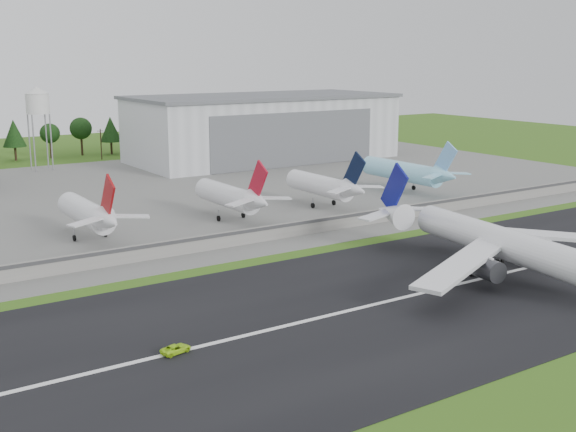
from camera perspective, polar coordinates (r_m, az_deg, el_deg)
ground at (r=111.58m, az=9.66°, el=-8.51°), size 600.00×600.00×0.00m
runway at (r=118.55m, az=6.35°, el=-7.10°), size 320.00×60.00×0.10m
runway_centerline at (r=118.53m, az=6.35°, el=-7.08°), size 220.00×1.00×0.02m
apron at (r=212.02m, az=-12.97°, el=1.41°), size 320.00×150.00×0.10m
blast_fence at (r=153.72m, az=-4.39°, el=-1.80°), size 240.00×0.61×3.50m
hangar_east at (r=283.04m, az=-1.99°, el=7.01°), size 102.00×47.00×25.20m
water_tower at (r=269.35m, az=-19.20°, el=8.60°), size 8.40×8.40×29.40m
utility_poles at (r=287.45m, az=-18.64°, el=3.92°), size 230.00×3.00×12.00m
treeline at (r=301.86m, az=-19.39°, el=4.24°), size 320.00×16.00×22.00m
main_airliner at (r=138.42m, az=16.64°, el=-2.59°), size 56.76×59.22×18.17m
ground_vehicle at (r=101.12m, az=-8.85°, el=-10.32°), size 4.67×2.83×1.21m
parked_jet_red_a at (r=163.10m, az=-15.32°, el=0.16°), size 7.36×31.29×16.57m
parked_jet_red_b at (r=177.04m, az=-4.32°, el=1.53°), size 7.36×31.29×16.58m
parked_jet_navy at (r=192.18m, az=3.09°, el=2.41°), size 7.36×31.29×16.54m
parked_jet_skyblue at (r=217.51m, az=9.54°, el=3.47°), size 7.36×37.29×16.72m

